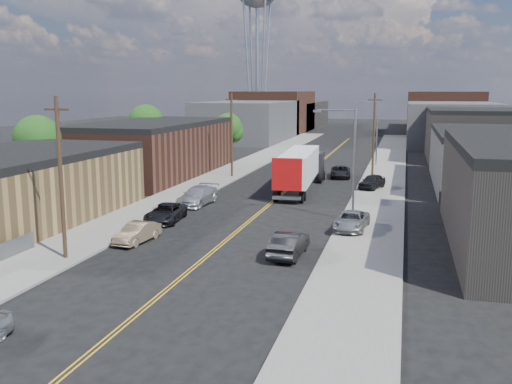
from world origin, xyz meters
The scene contains 30 objects.
ground centered at (0.00, 60.00, 0.00)m, with size 260.00×260.00×0.00m, color black.
centerline centered at (0.00, 45.00, 0.01)m, with size 0.32×120.00×0.01m, color gold.
sidewalk_left centered at (-9.50, 45.00, 0.07)m, with size 5.00×140.00×0.15m, color slate.
sidewalk_right centered at (9.50, 45.00, 0.07)m, with size 5.00×140.00×0.15m, color slate.
warehouse_tan centered at (-18.00, 18.00, 2.80)m, with size 12.00×22.00×5.60m.
warehouse_brown centered at (-18.00, 44.00, 3.30)m, with size 12.00×26.00×6.60m.
industrial_right_b centered at (22.00, 46.00, 3.05)m, with size 14.00×24.00×6.10m.
industrial_right_c centered at (22.00, 72.00, 3.80)m, with size 14.00×22.00×7.60m.
skyline_left_a centered at (-20.00, 95.00, 4.00)m, with size 16.00×30.00×8.00m, color #323234.
skyline_right_a centered at (20.00, 95.00, 4.00)m, with size 16.00×30.00×8.00m, color #323234.
skyline_left_b centered at (-20.00, 120.00, 5.00)m, with size 16.00×26.00×10.00m, color #43241A.
skyline_right_b centered at (20.00, 120.00, 5.00)m, with size 16.00×26.00×10.00m, color #43241A.
skyline_left_c centered at (-20.00, 140.00, 3.50)m, with size 16.00×40.00×7.00m, color black.
skyline_right_c centered at (20.00, 140.00, 3.50)m, with size 16.00×40.00×7.00m, color black.
streetlight_near centered at (7.60, 25.00, 5.33)m, with size 3.39×0.25×9.00m.
streetlight_far centered at (7.60, 60.00, 5.33)m, with size 3.39×0.25×9.00m.
utility_pole_left_near centered at (-8.20, 10.00, 5.14)m, with size 1.60×0.26×10.00m.
utility_pole_left_far centered at (-8.20, 45.00, 5.14)m, with size 1.60×0.26×10.00m.
utility_pole_right centered at (8.20, 48.00, 5.14)m, with size 1.60×0.26×10.00m.
tree_left_near centered at (-23.94, 30.00, 5.18)m, with size 4.85×4.76×7.91m.
tree_left_mid centered at (-23.94, 55.00, 5.48)m, with size 5.10×5.04×8.37m.
tree_left_far centered at (-13.94, 62.00, 4.57)m, with size 4.35×4.20×6.97m.
semi_truck centered at (1.50, 38.50, 2.43)m, with size 3.51×16.40×4.26m.
car_left_b centered at (-5.75, 14.83, 0.69)m, with size 1.45×4.16×1.37m, color #78664F.
car_left_c centered at (-6.40, 21.15, 0.71)m, with size 2.36×5.13×1.43m, color black.
car_left_d centered at (-6.33, 28.25, 0.82)m, with size 2.30×5.66×1.64m, color #B5B6BA.
car_right_oncoming centered at (5.00, 14.25, 0.80)m, with size 1.68×4.83×1.59m, color black.
car_right_lot_a centered at (8.20, 21.71, 0.82)m, with size 2.21×4.79×1.33m, color #9C9EA1.
car_right_lot_c centered at (8.61, 40.29, 0.89)m, with size 1.75×4.35×1.48m, color black.
car_ahead_truck centered at (4.45, 48.02, 0.69)m, with size 2.29×4.96×1.38m, color black.
Camera 1 is at (11.79, -19.82, 10.33)m, focal length 40.00 mm.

